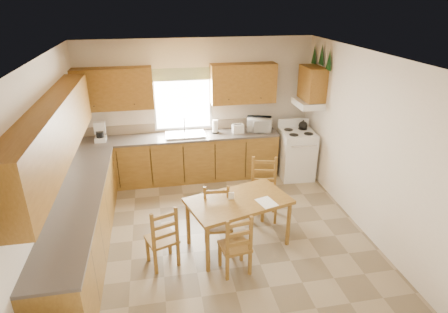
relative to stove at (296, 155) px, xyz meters
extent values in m
plane|color=#87765B|center=(-1.88, -1.63, -0.47)|extent=(4.50, 4.50, 0.00)
plane|color=brown|center=(-1.88, -1.63, 2.23)|extent=(4.50, 4.50, 0.00)
plane|color=beige|center=(-4.13, -1.63, 0.88)|extent=(4.50, 4.50, 0.00)
plane|color=beige|center=(0.37, -1.63, 0.88)|extent=(4.50, 4.50, 0.00)
plane|color=beige|center=(-1.88, 0.62, 0.88)|extent=(4.50, 4.50, 0.00)
plane|color=beige|center=(-1.88, -3.88, 0.88)|extent=(4.50, 4.50, 0.00)
cube|color=brown|center=(-2.25, 0.32, -0.03)|extent=(3.75, 0.60, 0.88)
cube|color=brown|center=(-3.83, -1.78, -0.03)|extent=(0.60, 3.60, 0.88)
cube|color=#504843|center=(-2.25, 0.32, 0.43)|extent=(3.75, 0.63, 0.04)
cube|color=#504843|center=(-3.83, -1.78, 0.43)|extent=(0.63, 3.60, 0.04)
cube|color=gray|center=(-2.25, 0.61, 0.54)|extent=(3.75, 0.01, 0.18)
cube|color=brown|center=(-3.43, 0.45, 1.38)|extent=(1.41, 0.33, 0.75)
cube|color=brown|center=(-1.02, 0.45, 1.38)|extent=(1.25, 0.33, 0.75)
cube|color=brown|center=(-3.96, -1.78, 1.38)|extent=(0.33, 3.60, 0.75)
cube|color=brown|center=(0.20, 0.02, 1.43)|extent=(0.33, 0.62, 0.62)
cube|color=silver|center=(0.15, 0.02, 1.05)|extent=(0.44, 0.62, 0.12)
cube|color=silver|center=(-2.18, 0.59, 1.08)|extent=(1.13, 0.02, 1.18)
cube|color=white|center=(-2.18, 0.58, 1.08)|extent=(1.05, 0.01, 1.10)
cube|color=#476737|center=(-2.18, 0.56, 1.58)|extent=(1.19, 0.01, 0.24)
cube|color=silver|center=(-2.18, 0.32, 0.47)|extent=(0.75, 0.45, 0.04)
cone|color=#123816|center=(0.33, -0.30, 1.91)|extent=(0.22, 0.22, 0.36)
cone|color=#123816|center=(0.33, 0.02, 1.95)|extent=(0.22, 0.22, 0.36)
cone|color=#123816|center=(0.33, 0.34, 1.91)|extent=(0.22, 0.22, 0.36)
cube|color=silver|center=(0.00, 0.00, 0.00)|extent=(0.68, 0.69, 0.94)
cube|color=silver|center=(-3.75, 0.32, 0.61)|extent=(0.19, 0.22, 0.31)
cylinder|color=white|center=(-1.59, 0.36, 0.58)|extent=(0.15, 0.15, 0.27)
cube|color=silver|center=(-1.15, 0.28, 0.54)|extent=(0.23, 0.16, 0.17)
imported|color=silver|center=(-0.71, 0.32, 0.58)|extent=(0.51, 0.43, 0.27)
cube|color=brown|center=(-1.64, -1.99, -0.09)|extent=(1.58, 1.17, 0.76)
cube|color=brown|center=(-2.75, -2.22, -0.01)|extent=(0.49, 0.48, 0.92)
cube|color=brown|center=(-1.81, -2.54, -0.02)|extent=(0.43, 0.41, 0.90)
cube|color=brown|center=(-1.95, -2.04, 0.00)|extent=(0.42, 0.40, 0.93)
cube|color=brown|center=(-1.07, -1.37, 0.04)|extent=(0.51, 0.49, 1.02)
cube|color=white|center=(-1.28, -2.14, 0.29)|extent=(0.29, 0.34, 0.00)
cube|color=white|center=(-1.74, -1.96, 0.34)|extent=(0.08, 0.02, 0.11)
camera|label=1|loc=(-2.70, -6.48, 2.97)|focal=30.00mm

